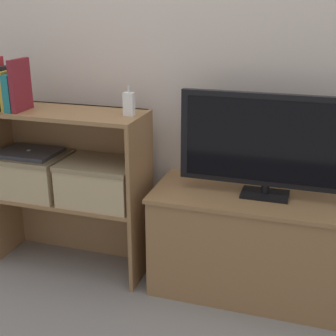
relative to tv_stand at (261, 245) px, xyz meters
The scene contains 14 objects.
ground_plane 0.57m from the tv_stand, 155.47° to the right, with size 16.00×16.00×0.00m, color gray.
wall_back 1.08m from the tv_stand, 152.00° to the left, with size 10.00×0.05×2.40m.
tv_stand is the anchor object (origin of this frame).
tv 0.52m from the tv_stand, 90.00° to the right, with size 0.82×0.14×0.48m.
bookshelf_lower_tier 1.02m from the tv_stand, behind, with size 0.85×0.33×0.41m.
bookshelf_upper_tier 1.12m from the tv_stand, behind, with size 0.85×0.33×0.46m.
book_charcoal 1.49m from the tv_stand, behind, with size 0.03×0.14×0.21m.
book_mustard 1.46m from the tv_stand, behind, with size 0.02×0.12×0.19m.
book_teal 1.43m from the tv_stand, behind, with size 0.04×0.15×0.18m.
book_maroon 1.41m from the tv_stand, behind, with size 0.02×0.15×0.25m.
baby_monitor 0.94m from the tv_stand, behind, with size 0.05×0.03×0.14m.
storage_basket_left 1.26m from the tv_stand, behind, with size 0.38×0.30×0.22m.
storage_basket_right 0.87m from the tv_stand, behind, with size 0.38×0.30×0.22m.
laptop 1.29m from the tv_stand, behind, with size 0.31×0.23×0.02m.
Camera 1 is at (0.64, -1.86, 1.39)m, focal length 50.00 mm.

